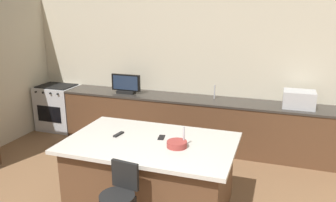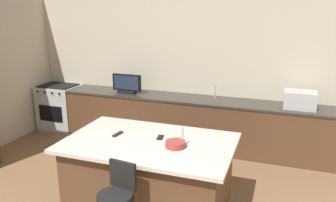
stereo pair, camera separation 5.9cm
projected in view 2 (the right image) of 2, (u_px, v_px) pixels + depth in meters
The scene contains 11 objects.
wall_back at pixel (213, 70), 5.95m from camera, with size 7.50×0.12×2.67m, color beige.
counter_back at pixel (203, 124), 5.87m from camera, with size 5.22×0.62×0.89m.
kitchen_island at pixel (150, 176), 3.99m from camera, with size 1.95×1.23×0.93m.
range_oven at pixel (60, 107), 6.83m from camera, with size 0.76×0.63×0.91m.
microwave at pixel (300, 100), 5.22m from camera, with size 0.48×0.36×0.27m, color #B7BABF.
tv_monitor at pixel (127, 85), 6.12m from camera, with size 0.55×0.16×0.35m.
sink_faucet_back at pixel (215, 92), 5.75m from camera, with size 0.02×0.02×0.24m, color #B2B2B7.
sink_faucet_island at pixel (183, 136), 3.71m from camera, with size 0.02×0.02×0.22m, color #B2B2B7.
fruit_bowl at pixel (175, 144), 3.69m from camera, with size 0.23×0.23×0.07m, color #993833.
cell_phone at pixel (160, 137), 3.96m from camera, with size 0.07×0.15×0.01m, color black.
tv_remote at pixel (118, 134), 4.05m from camera, with size 0.04×0.17×0.02m, color black.
Camera 2 is at (1.20, -1.73, 2.43)m, focal length 35.74 mm.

